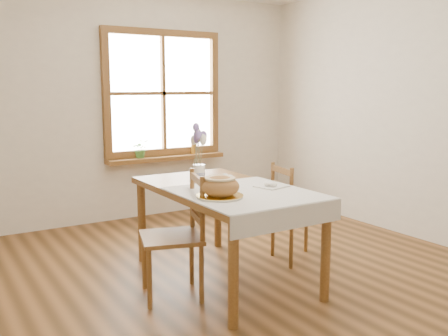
# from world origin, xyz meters

# --- Properties ---
(ground) EXTENTS (5.00, 5.00, 0.00)m
(ground) POSITION_xyz_m (0.00, 0.00, 0.00)
(ground) COLOR brown
(ground) RESTS_ON ground
(room_walls) EXTENTS (4.60, 5.10, 2.65)m
(room_walls) POSITION_xyz_m (0.00, 0.00, 1.71)
(room_walls) COLOR beige
(room_walls) RESTS_ON ground
(window) EXTENTS (1.46, 0.08, 1.46)m
(window) POSITION_xyz_m (0.50, 2.47, 1.45)
(window) COLOR brown
(window) RESTS_ON ground
(window_sill) EXTENTS (1.46, 0.20, 0.05)m
(window_sill) POSITION_xyz_m (0.50, 2.40, 0.69)
(window_sill) COLOR brown
(window_sill) RESTS_ON ground
(dining_table) EXTENTS (0.90, 1.60, 0.75)m
(dining_table) POSITION_xyz_m (0.00, 0.30, 0.66)
(dining_table) COLOR brown
(dining_table) RESTS_ON ground
(table_linen) EXTENTS (0.91, 0.99, 0.01)m
(table_linen) POSITION_xyz_m (0.00, -0.00, 0.76)
(table_linen) COLOR silver
(table_linen) RESTS_ON dining_table
(chair_left) EXTENTS (0.55, 0.54, 0.92)m
(chair_left) POSITION_xyz_m (-0.50, 0.22, 0.46)
(chair_left) COLOR brown
(chair_left) RESTS_ON ground
(chair_right) EXTENTS (0.49, 0.48, 0.86)m
(chair_right) POSITION_xyz_m (0.80, 0.33, 0.43)
(chair_right) COLOR brown
(chair_right) RESTS_ON ground
(bread_plate) EXTENTS (0.39, 0.39, 0.02)m
(bread_plate) POSITION_xyz_m (-0.25, -0.05, 0.77)
(bread_plate) COLOR white
(bread_plate) RESTS_ON table_linen
(bread_loaf) EXTENTS (0.27, 0.27, 0.15)m
(bread_loaf) POSITION_xyz_m (-0.25, -0.05, 0.85)
(bread_loaf) COLOR olive
(bread_loaf) RESTS_ON bread_plate
(egg_napkin) EXTENTS (0.26, 0.24, 0.01)m
(egg_napkin) POSITION_xyz_m (0.29, 0.07, 0.77)
(egg_napkin) COLOR silver
(egg_napkin) RESTS_ON table_linen
(eggs) EXTENTS (0.21, 0.19, 0.04)m
(eggs) POSITION_xyz_m (0.29, 0.07, 0.79)
(eggs) COLOR white
(eggs) RESTS_ON egg_napkin
(salt_shaker) EXTENTS (0.06, 0.06, 0.10)m
(salt_shaker) POSITION_xyz_m (-0.00, 0.28, 0.81)
(salt_shaker) COLOR white
(salt_shaker) RESTS_ON table_linen
(pepper_shaker) EXTENTS (0.05, 0.05, 0.09)m
(pepper_shaker) POSITION_xyz_m (0.03, 0.26, 0.81)
(pepper_shaker) COLOR white
(pepper_shaker) RESTS_ON table_linen
(flower_vase) EXTENTS (0.11, 0.11, 0.11)m
(flower_vase) POSITION_xyz_m (0.01, 0.71, 0.81)
(flower_vase) COLOR white
(flower_vase) RESTS_ON dining_table
(lavender_bouquet) EXTENTS (0.18, 0.18, 0.34)m
(lavender_bouquet) POSITION_xyz_m (0.01, 0.71, 1.03)
(lavender_bouquet) COLOR #695496
(lavender_bouquet) RESTS_ON flower_vase
(potted_plant) EXTENTS (0.24, 0.25, 0.17)m
(potted_plant) POSITION_xyz_m (0.17, 2.40, 0.80)
(potted_plant) COLOR #437D32
(potted_plant) RESTS_ON window_sill
(amber_bottle) EXTENTS (0.07, 0.07, 0.18)m
(amber_bottle) POSITION_xyz_m (0.86, 2.40, 0.80)
(amber_bottle) COLOR #A5701E
(amber_bottle) RESTS_ON window_sill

